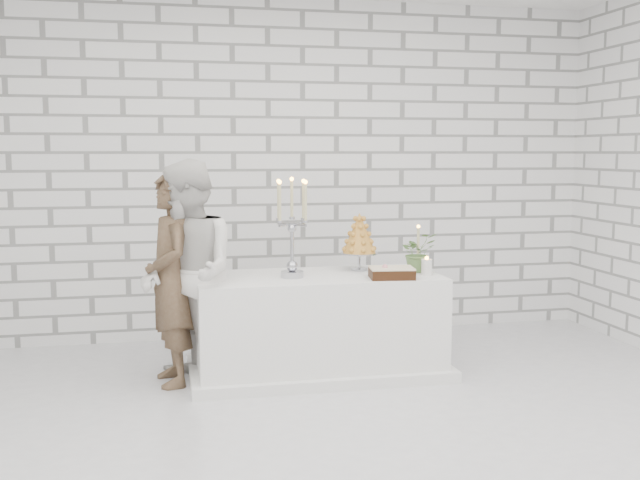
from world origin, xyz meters
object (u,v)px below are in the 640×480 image
(croquembouche, at_px, (359,242))
(candelabra, at_px, (292,228))
(cake_table, at_px, (318,325))
(bride, at_px, (188,274))
(groom, at_px, (171,280))

(croquembouche, bearing_deg, candelabra, -159.62)
(cake_table, bearing_deg, candelabra, -165.29)
(bride, relative_size, croquembouche, 3.61)
(cake_table, bearing_deg, croquembouche, 23.51)
(cake_table, relative_size, candelabra, 2.46)
(groom, bearing_deg, croquembouche, 86.18)
(bride, xyz_separation_m, croquembouche, (1.31, 0.27, 0.17))
(groom, height_order, croquembouche, groom)
(croquembouche, bearing_deg, bride, -168.22)
(bride, xyz_separation_m, candelabra, (0.75, 0.06, 0.31))
(bride, distance_m, candelabra, 0.81)
(candelabra, distance_m, croquembouche, 0.62)
(cake_table, xyz_separation_m, candelabra, (-0.21, -0.05, 0.74))
(bride, distance_m, croquembouche, 1.35)
(groom, distance_m, bride, 0.17)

